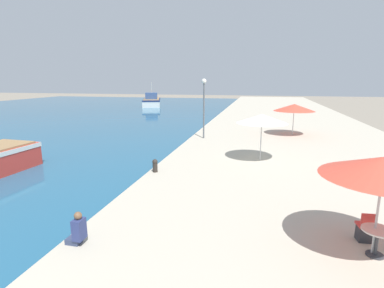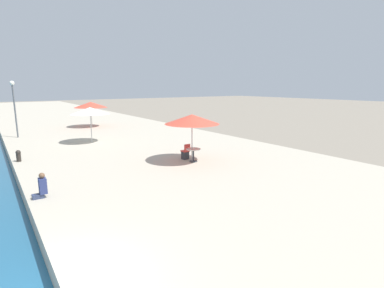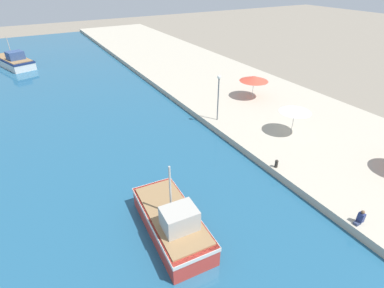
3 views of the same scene
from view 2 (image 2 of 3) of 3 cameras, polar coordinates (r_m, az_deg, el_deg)
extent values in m
cube|color=#BCB29E|center=(44.34, -22.91, 4.38)|extent=(16.00, 90.00, 0.64)
cylinder|color=#B7B7B7|center=(16.56, 0.00, 0.46)|extent=(0.06, 0.06, 2.27)
cone|color=#E04C38|center=(16.37, 0.00, 4.76)|extent=(3.01, 3.01, 0.53)
cylinder|color=#B7B7B7|center=(23.41, -18.67, 3.02)|extent=(0.06, 0.06, 2.28)
cone|color=white|center=(23.28, -18.86, 6.04)|extent=(2.85, 2.85, 0.50)
cylinder|color=#B7B7B7|center=(32.43, -18.60, 4.99)|extent=(0.06, 0.06, 2.13)
cone|color=#E04C38|center=(32.33, -18.74, 7.11)|extent=(3.28, 3.28, 0.57)
cylinder|color=#333338|center=(16.77, 0.27, -3.31)|extent=(0.44, 0.44, 0.04)
cylinder|color=#333338|center=(16.69, 0.27, -2.21)|extent=(0.08, 0.08, 0.70)
cylinder|color=beige|center=(16.61, 0.28, -0.97)|extent=(0.80, 0.80, 0.04)
cube|color=#2D2D33|center=(17.29, -1.32, -2.17)|extent=(0.37, 0.37, 0.45)
cube|color=red|center=(17.23, -1.32, -1.35)|extent=(0.43, 0.43, 0.06)
cube|color=red|center=(17.03, -0.91, -0.70)|extent=(0.40, 0.09, 0.40)
cube|color=#333D5B|center=(12.85, -27.29, -8.84)|extent=(0.40, 0.28, 0.16)
cube|color=navy|center=(12.76, -26.55, -7.13)|extent=(0.26, 0.36, 0.59)
sphere|color=brown|center=(12.65, -26.71, -5.39)|extent=(0.21, 0.21, 0.21)
cylinder|color=#2D2823|center=(19.36, -30.12, -2.25)|extent=(0.24, 0.24, 0.45)
sphere|color=#2D2823|center=(19.30, -30.21, -1.40)|extent=(0.26, 0.26, 0.26)
cylinder|color=#565B60|center=(28.19, -30.63, 5.30)|extent=(0.12, 0.12, 4.20)
sphere|color=white|center=(28.11, -31.09, 9.92)|extent=(0.36, 0.36, 0.36)
camera|label=1|loc=(8.25, 14.54, 12.87)|focal=28.00mm
camera|label=3|loc=(17.22, -107.80, 28.31)|focal=28.00mm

